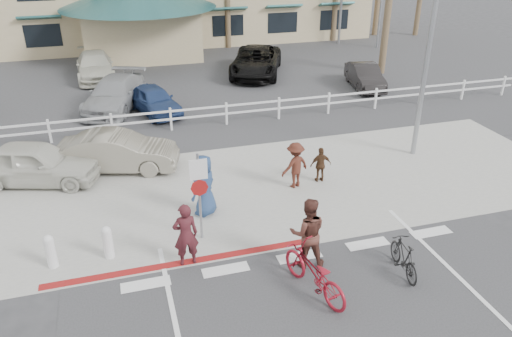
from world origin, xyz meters
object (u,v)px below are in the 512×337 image
object	(u,v)px
bike_red	(314,273)
car_red_compact	(36,163)
bike_black	(404,257)
car_white_sedan	(117,152)
sign_post	(199,193)

from	to	relation	value
bike_red	car_red_compact	size ratio (longest dim) A/B	0.52
bike_black	car_white_sedan	bearing A→B (deg)	-43.64
bike_red	bike_black	bearing A→B (deg)	164.69
bike_black	car_red_compact	distance (m)	12.08
sign_post	car_white_sedan	distance (m)	5.52
sign_post	bike_black	world-z (taller)	sign_post
bike_black	car_red_compact	size ratio (longest dim) A/B	0.36
sign_post	car_red_compact	bearing A→B (deg)	133.76
bike_red	bike_black	distance (m)	2.45
car_white_sedan	car_red_compact	size ratio (longest dim) A/B	0.99
car_white_sedan	bike_red	bearing A→B (deg)	-137.58
car_white_sedan	sign_post	bearing A→B (deg)	-142.98
sign_post	bike_red	bearing A→B (deg)	-55.07
bike_red	car_white_sedan	xyz separation A→B (m)	(-4.10, 8.10, 0.11)
car_white_sedan	car_red_compact	distance (m)	2.67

